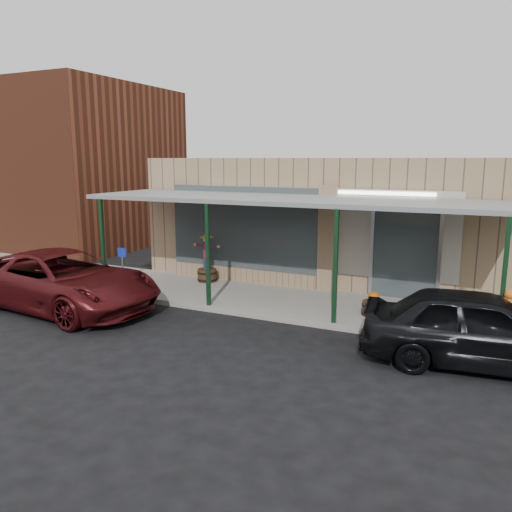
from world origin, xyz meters
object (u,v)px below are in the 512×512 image
at_px(barrel_scarecrow, 207,265).
at_px(barrel_pumpkin, 373,307).
at_px(parked_sedan, 481,329).
at_px(handicap_sign, 122,263).
at_px(car_maroon, 62,280).

bearing_deg(barrel_scarecrow, barrel_pumpkin, -22.77).
relative_size(barrel_pumpkin, parked_sedan, 0.15).
relative_size(barrel_scarecrow, barrel_pumpkin, 2.18).
distance_m(barrel_pumpkin, parked_sedan, 3.28).
relative_size(handicap_sign, parked_sedan, 0.28).
distance_m(barrel_pumpkin, handicap_sign, 7.63).
height_order(barrel_pumpkin, parked_sedan, parked_sedan).
relative_size(barrel_scarecrow, handicap_sign, 1.21).
relative_size(parked_sedan, car_maroon, 0.83).
bearing_deg(parked_sedan, car_maroon, 86.96).
distance_m(barrel_pumpkin, car_maroon, 8.58).
height_order(barrel_pumpkin, handicap_sign, handicap_sign).
relative_size(barrel_scarecrow, parked_sedan, 0.33).
distance_m(barrel_scarecrow, barrel_pumpkin, 5.99).
bearing_deg(car_maroon, barrel_pumpkin, -67.18).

